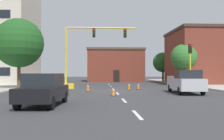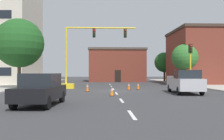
# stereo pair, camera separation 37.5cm
# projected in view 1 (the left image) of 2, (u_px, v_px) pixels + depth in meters

# --- Properties ---
(ground_plane) EXTENTS (160.00, 160.00, 0.00)m
(ground_plane) POSITION_uv_depth(u_px,v_px,m) (115.00, 91.00, 24.84)
(ground_plane) COLOR #38383A
(sidewalk_left) EXTENTS (6.00, 56.00, 0.14)m
(sidewalk_left) POSITION_uv_depth(u_px,v_px,m) (8.00, 86.00, 32.12)
(sidewalk_left) COLOR #B2ADA3
(sidewalk_left) RESTS_ON ground_plane
(sidewalk_right) EXTENTS (6.00, 56.00, 0.14)m
(sidewalk_right) POSITION_uv_depth(u_px,v_px,m) (209.00, 85.00, 33.54)
(sidewalk_right) COLOR #B2ADA3
(sidewalk_right) RESTS_ON ground_plane
(lane_stripe_seg_0) EXTENTS (0.16, 2.40, 0.01)m
(lane_stripe_seg_0) POSITION_uv_depth(u_px,v_px,m) (137.00, 115.00, 10.86)
(lane_stripe_seg_0) COLOR silver
(lane_stripe_seg_0) RESTS_ON ground_plane
(lane_stripe_seg_1) EXTENTS (0.16, 2.40, 0.01)m
(lane_stripe_seg_1) POSITION_uv_depth(u_px,v_px,m) (124.00, 100.00, 16.35)
(lane_stripe_seg_1) COLOR silver
(lane_stripe_seg_1) RESTS_ON ground_plane
(lane_stripe_seg_2) EXTENTS (0.16, 2.40, 0.01)m
(lane_stripe_seg_2) POSITION_uv_depth(u_px,v_px,m) (117.00, 93.00, 21.85)
(lane_stripe_seg_2) COLOR silver
(lane_stripe_seg_2) RESTS_ON ground_plane
(lane_stripe_seg_3) EXTENTS (0.16, 2.40, 0.01)m
(lane_stripe_seg_3) POSITION_uv_depth(u_px,v_px,m) (113.00, 89.00, 27.34)
(lane_stripe_seg_3) COLOR silver
(lane_stripe_seg_3) RESTS_ON ground_plane
(lane_stripe_seg_4) EXTENTS (0.16, 2.40, 0.01)m
(lane_stripe_seg_4) POSITION_uv_depth(u_px,v_px,m) (111.00, 86.00, 32.83)
(lane_stripe_seg_4) COLOR silver
(lane_stripe_seg_4) RESTS_ON ground_plane
(lane_stripe_seg_5) EXTENTS (0.16, 2.40, 0.01)m
(lane_stripe_seg_5) POSITION_uv_depth(u_px,v_px,m) (109.00, 84.00, 38.32)
(lane_stripe_seg_5) COLOR silver
(lane_stripe_seg_5) RESTS_ON ground_plane
(building_brick_center) EXTENTS (10.98, 9.24, 6.40)m
(building_brick_center) POSITION_uv_depth(u_px,v_px,m) (115.00, 65.00, 51.52)
(building_brick_center) COLOR brown
(building_brick_center) RESTS_ON ground_plane
(building_row_right) EXTENTS (13.26, 10.73, 8.29)m
(building_row_right) POSITION_uv_depth(u_px,v_px,m) (214.00, 57.00, 39.66)
(building_row_right) COLOR brown
(building_row_right) RESTS_ON ground_plane
(traffic_signal_gantry) EXTENTS (8.64, 1.20, 6.83)m
(traffic_signal_gantry) POSITION_uv_depth(u_px,v_px,m) (76.00, 69.00, 28.39)
(traffic_signal_gantry) COLOR yellow
(traffic_signal_gantry) RESTS_ON ground_plane
(traffic_light_pole_right) EXTENTS (0.32, 0.47, 4.80)m
(traffic_light_pole_right) POSITION_uv_depth(u_px,v_px,m) (190.00, 56.00, 27.24)
(traffic_light_pole_right) COLOR yellow
(traffic_light_pole_right) RESTS_ON ground_plane
(tree_right_mid) EXTENTS (3.63, 3.63, 5.67)m
(tree_right_mid) POSITION_uv_depth(u_px,v_px,m) (184.00, 57.00, 35.05)
(tree_right_mid) COLOR brown
(tree_right_mid) RESTS_ON ground_plane
(tree_right_far) EXTENTS (3.64, 3.64, 5.45)m
(tree_right_far) POSITION_uv_depth(u_px,v_px,m) (163.00, 62.00, 46.97)
(tree_right_far) COLOR #4C3823
(tree_right_far) RESTS_ON ground_plane
(tree_left_near) EXTENTS (5.18, 5.18, 7.48)m
(tree_left_near) POSITION_uv_depth(u_px,v_px,m) (19.00, 43.00, 27.07)
(tree_left_near) COLOR brown
(tree_left_near) RESTS_ON ground_plane
(pickup_truck_silver) EXTENTS (2.36, 5.52, 1.99)m
(pickup_truck_silver) POSITION_uv_depth(u_px,v_px,m) (185.00, 82.00, 21.92)
(pickup_truck_silver) COLOR #BCBCC1
(pickup_truck_silver) RESTS_ON ground_plane
(sedan_black_near_left) EXTENTS (2.18, 4.63, 1.74)m
(sedan_black_near_left) POSITION_uv_depth(u_px,v_px,m) (44.00, 89.00, 13.83)
(sedan_black_near_left) COLOR black
(sedan_black_near_left) RESTS_ON ground_plane
(traffic_cone_roadside_a) EXTENTS (0.36, 0.36, 0.78)m
(traffic_cone_roadside_a) POSITION_uv_depth(u_px,v_px,m) (88.00, 88.00, 23.79)
(traffic_cone_roadside_a) COLOR black
(traffic_cone_roadside_a) RESTS_ON ground_plane
(traffic_cone_roadside_b) EXTENTS (0.36, 0.36, 0.73)m
(traffic_cone_roadside_b) POSITION_uv_depth(u_px,v_px,m) (138.00, 86.00, 26.75)
(traffic_cone_roadside_b) COLOR black
(traffic_cone_roadside_b) RESTS_ON ground_plane
(traffic_cone_roadside_c) EXTENTS (0.36, 0.36, 0.71)m
(traffic_cone_roadside_c) POSITION_uv_depth(u_px,v_px,m) (113.00, 91.00, 19.45)
(traffic_cone_roadside_c) COLOR black
(traffic_cone_roadside_c) RESTS_ON ground_plane
(traffic_cone_roadside_d) EXTENTS (0.36, 0.36, 0.76)m
(traffic_cone_roadside_d) POSITION_uv_depth(u_px,v_px,m) (129.00, 86.00, 26.06)
(traffic_cone_roadside_d) COLOR black
(traffic_cone_roadside_d) RESTS_ON ground_plane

